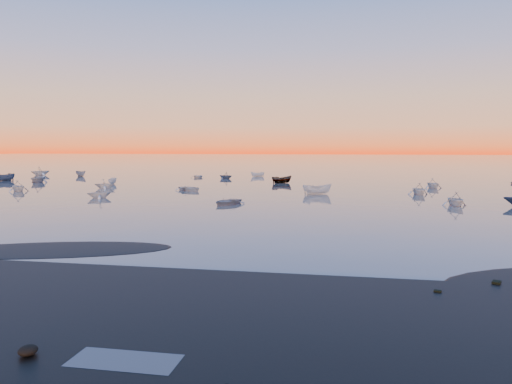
% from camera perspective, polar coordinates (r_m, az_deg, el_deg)
% --- Properties ---
extents(ground, '(600.00, 600.00, 0.00)m').
position_cam_1_polar(ground, '(128.73, 5.20, 2.27)').
color(ground, slate).
rests_on(ground, ground).
extents(mud_lobes, '(140.00, 6.00, 0.07)m').
position_cam_1_polar(mud_lobes, '(30.35, -13.54, -7.38)').
color(mud_lobes, black).
rests_on(mud_lobes, ground).
extents(moored_fleet, '(124.00, 58.00, 1.20)m').
position_cam_1_polar(moored_fleet, '(82.16, 2.06, 0.63)').
color(moored_fleet, silver).
rests_on(moored_fleet, ground).
extents(boat_near_left, '(4.20, 4.72, 1.12)m').
position_cam_1_polar(boat_near_left, '(75.08, -7.55, 0.16)').
color(boat_near_left, silver).
rests_on(boat_near_left, ground).
extents(boat_near_center, '(2.60, 4.34, 1.40)m').
position_cam_1_polar(boat_near_center, '(69.59, 7.00, -0.23)').
color(boat_near_center, silver).
rests_on(boat_near_center, ground).
extents(boat_near_right, '(3.89, 2.81, 1.24)m').
position_cam_1_polar(boat_near_right, '(71.91, 18.10, -0.28)').
color(boat_near_right, silver).
rests_on(boat_near_right, ground).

